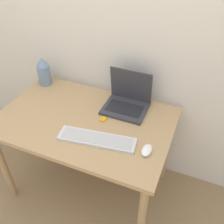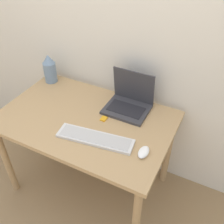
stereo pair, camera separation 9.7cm
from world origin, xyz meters
name	(u,v)px [view 2 (the right image)]	position (x,y,z in m)	size (l,w,h in m)	color
ground_plane	(65,221)	(0.00, 0.00, 0.00)	(12.00, 12.00, 0.00)	#8C704C
wall_back	(115,19)	(0.00, 0.81, 1.25)	(6.00, 0.05, 2.50)	silver
desk	(86,128)	(0.00, 0.37, 0.63)	(1.16, 0.74, 0.72)	tan
laptop	(129,101)	(0.21, 0.61, 0.78)	(0.30, 0.25, 0.26)	#333338
keyboard	(95,138)	(0.16, 0.23, 0.73)	(0.49, 0.19, 0.02)	silver
mouse	(144,152)	(0.47, 0.25, 0.74)	(0.06, 0.10, 0.03)	white
vase	(50,69)	(-0.49, 0.65, 0.83)	(0.10, 0.10, 0.23)	slate
mp3_player	(104,119)	(0.12, 0.42, 0.73)	(0.04, 0.05, 0.01)	orange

